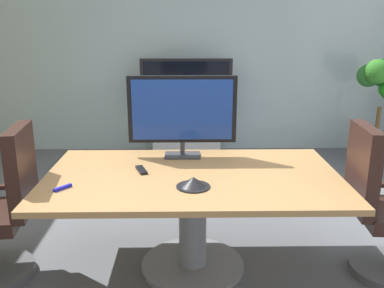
{
  "coord_description": "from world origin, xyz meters",
  "views": [
    {
      "loc": [
        0.0,
        -2.91,
        1.75
      ],
      "look_at": [
        0.05,
        0.09,
        0.88
      ],
      "focal_mm": 39.25,
      "sensor_mm": 36.0,
      "label": 1
    }
  ],
  "objects_px": {
    "office_chair_left": "(1,217)",
    "conference_phone": "(193,183)",
    "conference_table": "(193,198)",
    "remote_control": "(141,170)",
    "potted_plant": "(381,93)",
    "wall_display_unit": "(186,124)",
    "tv_monitor": "(182,112)",
    "office_chair_right": "(382,215)"
  },
  "relations": [
    {
      "from": "office_chair_left",
      "to": "conference_phone",
      "type": "height_order",
      "value": "office_chair_left"
    },
    {
      "from": "conference_table",
      "to": "remote_control",
      "type": "height_order",
      "value": "remote_control"
    },
    {
      "from": "office_chair_left",
      "to": "conference_phone",
      "type": "relative_size",
      "value": 4.95
    },
    {
      "from": "potted_plant",
      "to": "remote_control",
      "type": "relative_size",
      "value": 7.88
    },
    {
      "from": "wall_display_unit",
      "to": "remote_control",
      "type": "xyz_separation_m",
      "value": [
        -0.33,
        -2.68,
        0.3
      ]
    },
    {
      "from": "office_chair_left",
      "to": "tv_monitor",
      "type": "relative_size",
      "value": 1.3
    },
    {
      "from": "wall_display_unit",
      "to": "office_chair_right",
      "type": "bearing_deg",
      "value": -64.43
    },
    {
      "from": "office_chair_right",
      "to": "remote_control",
      "type": "xyz_separation_m",
      "value": [
        -1.69,
        0.17,
        0.28
      ]
    },
    {
      "from": "conference_table",
      "to": "remote_control",
      "type": "bearing_deg",
      "value": 168.32
    },
    {
      "from": "conference_phone",
      "to": "tv_monitor",
      "type": "bearing_deg",
      "value": 96.3
    },
    {
      "from": "wall_display_unit",
      "to": "remote_control",
      "type": "height_order",
      "value": "wall_display_unit"
    },
    {
      "from": "office_chair_left",
      "to": "office_chair_right",
      "type": "height_order",
      "value": "same"
    },
    {
      "from": "potted_plant",
      "to": "conference_phone",
      "type": "height_order",
      "value": "potted_plant"
    },
    {
      "from": "office_chair_left",
      "to": "conference_phone",
      "type": "distance_m",
      "value": 1.37
    },
    {
      "from": "wall_display_unit",
      "to": "conference_phone",
      "type": "distance_m",
      "value": 3.01
    },
    {
      "from": "tv_monitor",
      "to": "potted_plant",
      "type": "bearing_deg",
      "value": 38.33
    },
    {
      "from": "remote_control",
      "to": "conference_table",
      "type": "bearing_deg",
      "value": -31.08
    },
    {
      "from": "potted_plant",
      "to": "tv_monitor",
      "type": "bearing_deg",
      "value": -141.67
    },
    {
      "from": "potted_plant",
      "to": "wall_display_unit",
      "type": "bearing_deg",
      "value": 170.8
    },
    {
      "from": "wall_display_unit",
      "to": "conference_phone",
      "type": "relative_size",
      "value": 5.95
    },
    {
      "from": "office_chair_right",
      "to": "tv_monitor",
      "type": "xyz_separation_m",
      "value": [
        -1.4,
        0.52,
        0.63
      ]
    },
    {
      "from": "conference_table",
      "to": "office_chair_left",
      "type": "height_order",
      "value": "office_chair_left"
    },
    {
      "from": "office_chair_right",
      "to": "wall_display_unit",
      "type": "bearing_deg",
      "value": 30.06
    },
    {
      "from": "conference_phone",
      "to": "wall_display_unit",
      "type": "bearing_deg",
      "value": 90.69
    },
    {
      "from": "tv_monitor",
      "to": "conference_phone",
      "type": "relative_size",
      "value": 3.82
    },
    {
      "from": "tv_monitor",
      "to": "office_chair_left",
      "type": "bearing_deg",
      "value": -157.61
    },
    {
      "from": "office_chair_left",
      "to": "office_chair_right",
      "type": "xyz_separation_m",
      "value": [
        2.66,
        -0.01,
        0.0
      ]
    },
    {
      "from": "office_chair_right",
      "to": "tv_monitor",
      "type": "distance_m",
      "value": 1.62
    },
    {
      "from": "office_chair_right",
      "to": "tv_monitor",
      "type": "relative_size",
      "value": 1.3
    },
    {
      "from": "tv_monitor",
      "to": "potted_plant",
      "type": "xyz_separation_m",
      "value": [
        2.45,
        1.94,
        -0.18
      ]
    },
    {
      "from": "conference_table",
      "to": "office_chair_right",
      "type": "relative_size",
      "value": 1.88
    },
    {
      "from": "conference_phone",
      "to": "remote_control",
      "type": "bearing_deg",
      "value": 139.6
    },
    {
      "from": "office_chair_left",
      "to": "remote_control",
      "type": "relative_size",
      "value": 6.41
    },
    {
      "from": "potted_plant",
      "to": "office_chair_right",
      "type": "bearing_deg",
      "value": -113.07
    },
    {
      "from": "potted_plant",
      "to": "office_chair_left",
      "type": "bearing_deg",
      "value": -146.48
    },
    {
      "from": "office_chair_left",
      "to": "conference_phone",
      "type": "xyz_separation_m",
      "value": [
        1.33,
        -0.14,
        0.3
      ]
    },
    {
      "from": "tv_monitor",
      "to": "wall_display_unit",
      "type": "bearing_deg",
      "value": 89.08
    },
    {
      "from": "conference_table",
      "to": "remote_control",
      "type": "xyz_separation_m",
      "value": [
        -0.37,
        0.08,
        0.18
      ]
    },
    {
      "from": "conference_table",
      "to": "wall_display_unit",
      "type": "distance_m",
      "value": 2.76
    },
    {
      "from": "office_chair_right",
      "to": "wall_display_unit",
      "type": "xyz_separation_m",
      "value": [
        -1.36,
        2.85,
        -0.01
      ]
    },
    {
      "from": "office_chair_left",
      "to": "potted_plant",
      "type": "distance_m",
      "value": 4.47
    },
    {
      "from": "conference_table",
      "to": "wall_display_unit",
      "type": "bearing_deg",
      "value": 90.75
    }
  ]
}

